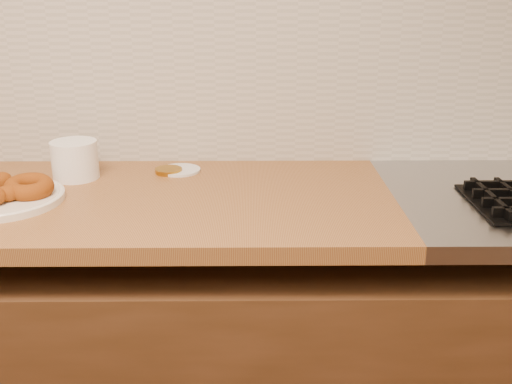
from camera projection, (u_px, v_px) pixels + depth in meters
base_cabinet at (195, 371)px, 1.64m from camera, size 3.60×0.60×0.77m
backsplash at (195, 55)px, 1.65m from camera, size 3.60×0.02×0.60m
donut_plate at (2, 199)px, 1.41m from camera, size 0.29×0.29×0.02m
ring_donut at (29, 187)px, 1.41m from camera, size 0.16×0.16×0.05m
plastic_tub at (75, 160)px, 1.57m from camera, size 0.16×0.16×0.10m
tub_lid at (180, 170)px, 1.64m from camera, size 0.14×0.14×0.01m
brass_jar_lid at (169, 171)px, 1.63m from camera, size 0.09×0.09×0.01m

